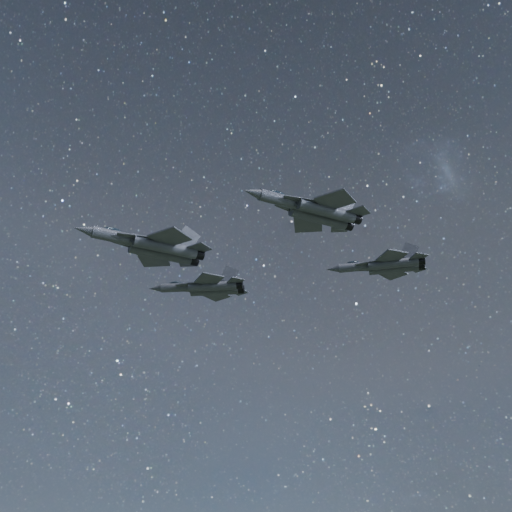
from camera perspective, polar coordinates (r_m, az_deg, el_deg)
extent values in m
cylinder|color=#363843|center=(88.76, -12.72, 1.70)|extent=(8.55, 4.17, 1.77)
cone|color=#363843|center=(87.94, -16.14, 2.42)|extent=(3.07, 2.32, 1.59)
ellipsoid|color=#1A2530|center=(88.92, -13.51, 2.36)|extent=(2.93, 1.94, 0.87)
cube|color=#363843|center=(89.99, -9.11, 0.89)|extent=(9.40, 4.38, 1.48)
cylinder|color=#363843|center=(88.90, -8.63, 0.85)|extent=(9.63, 4.51, 1.77)
cylinder|color=#363843|center=(90.84, -9.08, 0.25)|extent=(9.63, 4.51, 1.77)
cylinder|color=black|center=(90.36, -5.49, 0.17)|extent=(1.89, 2.00, 1.63)
cylinder|color=black|center=(92.27, -6.01, -0.40)|extent=(1.89, 2.00, 1.63)
cube|color=#363843|center=(87.77, -11.19, 1.78)|extent=(6.00, 1.88, 0.14)
cube|color=#363843|center=(90.41, -11.73, 0.94)|extent=(5.79, 3.89, 0.14)
cube|color=#363843|center=(86.64, -8.19, 1.76)|extent=(6.51, 6.46, 0.23)
cube|color=#363843|center=(93.23, -9.72, -0.29)|extent=(5.42, 5.82, 0.23)
cube|color=#363843|center=(89.09, -5.41, 0.75)|extent=(3.86, 3.84, 0.17)
cube|color=#363843|center=(93.48, -6.58, -0.59)|extent=(3.18, 3.35, 0.17)
cube|color=#363843|center=(90.55, -6.51, 1.71)|extent=(3.90, 1.03, 4.04)
cube|color=#363843|center=(92.93, -7.12, 0.95)|extent=(3.73, 1.64, 4.04)
cylinder|color=#363843|center=(95.41, -7.05, -2.97)|extent=(6.82, 3.11, 1.41)
cone|color=#363843|center=(96.45, -9.57, -3.06)|extent=(2.42, 1.79, 1.26)
ellipsoid|color=#1A2530|center=(95.92, -7.66, -2.63)|extent=(2.32, 1.48, 0.70)
cube|color=#363843|center=(94.48, -4.27, -2.89)|extent=(7.50, 3.24, 1.17)
cylinder|color=#363843|center=(93.44, -4.16, -2.89)|extent=(7.69, 3.34, 1.41)
cylinder|color=#363843|center=(95.07, -3.97, -3.33)|extent=(7.69, 3.34, 1.41)
cylinder|color=black|center=(92.83, -1.63, -2.78)|extent=(1.47, 1.56, 1.30)
cylinder|color=black|center=(94.47, -1.49, -3.23)|extent=(1.47, 1.56, 1.30)
cube|color=#363843|center=(93.94, -6.25, -2.70)|extent=(4.65, 2.96, 0.11)
cube|color=#363843|center=(96.11, -5.96, -3.29)|extent=(4.76, 1.33, 0.11)
cube|color=#363843|center=(91.60, -4.50, -2.24)|extent=(4.41, 4.71, 0.18)
cube|color=#363843|center=(97.13, -3.86, -3.74)|extent=(5.18, 5.16, 0.18)
cube|color=#363843|center=(91.89, -1.95, -2.39)|extent=(2.59, 2.72, 0.14)
cube|color=#363843|center=(95.65, -1.61, -3.42)|extent=(3.07, 3.07, 0.14)
cube|color=#363843|center=(93.54, -2.57, -1.80)|extent=(3.00, 1.20, 3.21)
cube|color=#363843|center=(95.57, -2.37, -2.38)|extent=(3.12, 0.71, 3.21)
cylinder|color=#363843|center=(70.20, 2.80, 5.24)|extent=(6.79, 3.28, 1.41)
cone|color=#363843|center=(68.53, -0.40, 6.09)|extent=(2.43, 1.83, 1.26)
ellipsoid|color=#1A2530|center=(70.13, 2.01, 5.92)|extent=(2.33, 1.53, 0.69)
cube|color=#363843|center=(72.24, 6.08, 4.33)|extent=(7.46, 3.43, 1.17)
cylinder|color=#363843|center=(71.56, 6.72, 4.31)|extent=(7.65, 3.54, 1.41)
cylinder|color=#363843|center=(72.85, 5.97, 3.66)|extent=(7.65, 3.54, 1.41)
cylinder|color=black|center=(73.62, 9.46, 3.56)|extent=(1.50, 1.58, 1.30)
cylinder|color=black|center=(74.88, 8.68, 2.93)|extent=(1.50, 1.58, 1.30)
cube|color=#363843|center=(69.95, 4.45, 5.33)|extent=(4.76, 1.46, 0.11)
cube|color=#363843|center=(71.73, 3.48, 4.40)|extent=(4.60, 3.06, 0.11)
cube|color=#363843|center=(70.04, 7.52, 5.29)|extent=(5.17, 5.13, 0.18)
cube|color=#363843|center=(74.44, 4.98, 3.06)|extent=(4.32, 4.63, 0.18)
cube|color=#363843|center=(72.72, 9.73, 4.16)|extent=(3.06, 3.05, 0.14)
cube|color=#363843|center=(75.62, 7.95, 2.72)|extent=(2.53, 2.66, 0.14)
cube|color=#363843|center=(73.56, 8.47, 5.06)|extent=(3.10, 0.80, 3.21)
cube|color=#363843|center=(75.13, 7.52, 4.25)|extent=(2.96, 1.28, 3.21)
cylinder|color=#363843|center=(94.76, 9.91, -0.99)|extent=(6.67, 3.72, 1.40)
cone|color=#363843|center=(94.95, 7.33, -1.24)|extent=(2.46, 1.95, 1.25)
ellipsoid|color=#1A2530|center=(95.08, 9.23, -0.69)|extent=(2.33, 1.65, 0.69)
cube|color=#363843|center=(94.75, 12.71, -0.74)|extent=(7.32, 3.94, 1.16)
cylinder|color=#363843|center=(93.78, 12.94, -0.71)|extent=(7.51, 4.05, 1.40)
cylinder|color=#363843|center=(95.40, 12.96, -1.17)|extent=(7.51, 4.05, 1.40)
cylinder|color=black|center=(94.00, 15.44, -0.46)|extent=(1.55, 1.63, 1.29)
cylinder|color=black|center=(95.61, 15.42, -0.93)|extent=(1.55, 1.63, 1.29)
cube|color=#363843|center=(93.60, 10.85, -0.64)|extent=(4.45, 3.33, 0.11)
cube|color=#363843|center=(95.78, 10.92, -1.27)|extent=(4.76, 1.81, 0.11)
cube|color=#363843|center=(91.92, 12.80, -0.04)|extent=(4.05, 4.40, 0.18)
cube|color=#363843|center=(97.42, 12.86, -1.62)|extent=(5.12, 5.02, 0.18)
cube|color=#363843|center=(93.00, 15.23, -0.08)|extent=(2.37, 2.52, 0.13)
cube|color=#363843|center=(96.71, 15.18, -1.15)|extent=(3.03, 3.00, 0.13)
cube|color=#363843|center=(94.44, 14.40, 0.43)|extent=(2.85, 1.50, 3.19)
cube|color=#363843|center=(96.44, 14.39, -0.17)|extent=(3.03, 1.04, 3.19)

